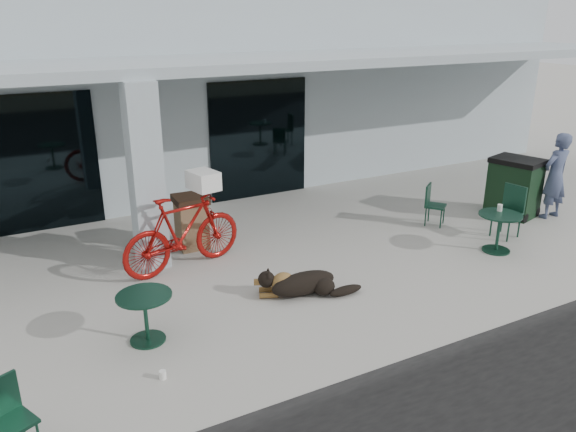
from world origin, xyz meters
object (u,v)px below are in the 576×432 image
cafe_chair_near (12,422)px  trash_receptacle (192,222)px  bicycle (183,232)px  dog (304,282)px  cafe_table_far (498,233)px  cafe_chair_far_b (507,212)px  cafe_table_near (146,318)px  cafe_chair_far_a (436,205)px  person (555,176)px  wheeled_bin (514,187)px

cafe_chair_near → trash_receptacle: trash_receptacle is taller
bicycle → dog: bicycle is taller
bicycle → cafe_table_far: size_ratio=2.87×
dog → cafe_chair_far_b: cafe_chair_far_b is taller
cafe_table_far → cafe_chair_far_b: (0.68, 0.43, 0.15)m
bicycle → cafe_table_near: bicycle is taller
cafe_chair_far_a → person: 2.65m
cafe_chair_near → person: size_ratio=0.46×
cafe_chair_near → cafe_chair_far_b: size_ratio=0.83×
cafe_chair_near → wheeled_bin: bearing=-9.2°
bicycle → cafe_table_near: (-1.15, -1.94, -0.32)m
cafe_chair_far_b → dog: bearing=-96.8°
trash_receptacle → cafe_table_far: bearing=-30.0°
bicycle → cafe_chair_far_b: (5.93, -1.54, -0.15)m
cafe_table_far → trash_receptacle: trash_receptacle is taller
cafe_chair_far_b → trash_receptacle: cafe_chair_far_b is taller
dog → trash_receptacle: size_ratio=1.25×
cafe_chair_near → trash_receptacle: bearing=28.0°
person → cafe_table_near: bearing=3.1°
dog → cafe_table_near: cafe_table_near is taller
cafe_chair_far_b → wheeled_bin: size_ratio=0.81×
cafe_table_near → trash_receptacle: (1.58, 2.76, 0.16)m
person → trash_receptacle: person is taller
cafe_chair_far_a → bicycle: bearing=139.0°
bicycle → person: size_ratio=1.21×
cafe_table_near → trash_receptacle: trash_receptacle is taller
cafe_table_near → cafe_table_far: size_ratio=0.95×
cafe_table_near → cafe_chair_far_a: cafe_chair_far_a is taller
cafe_table_near → cafe_chair_far_a: (6.33, 1.54, 0.08)m
bicycle → person: person is taller
cafe_chair_far_a → cafe_table_far: bearing=-123.9°
cafe_table_far → wheeled_bin: size_ratio=0.61×
bicycle → cafe_table_near: bearing=137.1°
cafe_chair_near → trash_receptacle: (3.24, 4.22, 0.08)m
cafe_table_far → wheeled_bin: bearing=35.0°
dog → wheeled_bin: size_ratio=1.00×
cafe_table_near → cafe_chair_near: cafe_chair_near is taller
cafe_table_far → wheeled_bin: 2.23m
bicycle → cafe_chair_far_a: bearing=-106.5°
cafe_table_near → wheeled_bin: size_ratio=0.58×
dog → person: (6.35, 0.58, 0.70)m
bicycle → cafe_table_far: bearing=-122.7°
person → dog: bearing=3.6°
dog → cafe_chair_near: cafe_chair_near is taller
cafe_table_near → person: 8.86m
cafe_chair_far_a → person: bearing=-54.3°
dog → cafe_table_near: bearing=-152.8°
cafe_table_near → cafe_chair_near: 2.22m
bicycle → trash_receptacle: bearing=-39.5°
cafe_chair_far_a → cafe_table_near: bearing=157.0°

